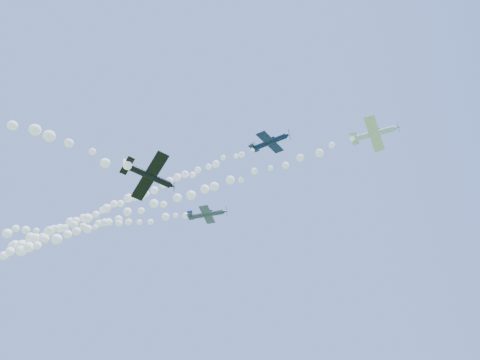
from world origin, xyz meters
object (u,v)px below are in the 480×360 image
(plane_white, at_px, (374,134))
(plane_grey, at_px, (207,214))
(plane_black, at_px, (150,176))
(plane_navy, at_px, (270,142))

(plane_white, bearing_deg, plane_grey, -177.33)
(plane_grey, height_order, plane_black, plane_grey)
(plane_navy, relative_size, plane_grey, 1.15)
(plane_white, height_order, plane_black, plane_white)
(plane_white, height_order, plane_grey, plane_white)
(plane_black, bearing_deg, plane_navy, -3.53)
(plane_navy, distance_m, plane_black, 26.31)
(plane_white, bearing_deg, plane_navy, -178.74)
(plane_black, bearing_deg, plane_grey, 31.87)
(plane_white, relative_size, plane_grey, 1.11)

